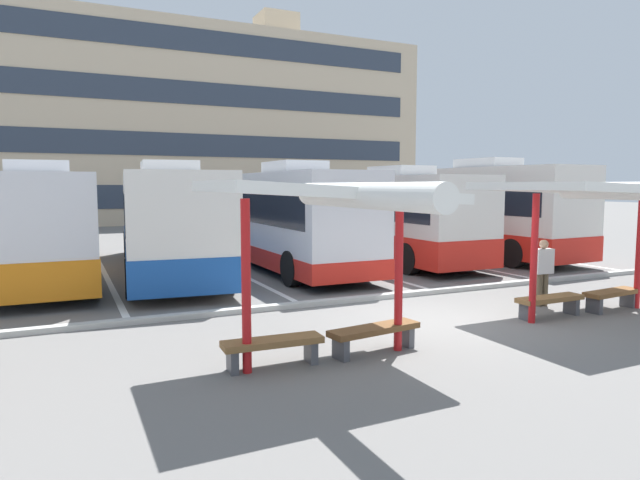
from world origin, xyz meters
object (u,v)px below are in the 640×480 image
(coach_bus_1, at_px, (167,222))
(bench_2, at_px, (374,333))
(coach_bus_3, at_px, (381,218))
(waiting_shelter_2, at_px, (604,192))
(bench_4, at_px, (612,295))
(waiting_passenger_0, at_px, (543,269))
(coach_bus_2, at_px, (279,218))
(waiting_shelter_1, at_px, (335,198))
(bench_1, at_px, (273,346))
(bench_3, at_px, (550,302))
(coach_bus_4, at_px, (462,211))
(coach_bus_0, at_px, (43,226))

(coach_bus_1, bearing_deg, bench_2, -81.42)
(coach_bus_3, relative_size, waiting_shelter_2, 2.03)
(bench_4, bearing_deg, waiting_passenger_0, 138.28)
(coach_bus_2, distance_m, waiting_shelter_2, 10.52)
(bench_2, bearing_deg, waiting_shelter_1, -161.26)
(coach_bus_2, height_order, bench_1, coach_bus_2)
(bench_1, bearing_deg, bench_3, 4.93)
(coach_bus_3, height_order, coach_bus_4, coach_bus_4)
(waiting_shelter_1, xyz_separation_m, bench_2, (0.90, 0.31, -2.27))
(bench_3, bearing_deg, coach_bus_4, 60.21)
(bench_1, bearing_deg, bench_2, -0.53)
(bench_1, bearing_deg, coach_bus_1, 88.83)
(bench_4, bearing_deg, bench_1, -176.84)
(coach_bus_3, height_order, waiting_passenger_0, coach_bus_3)
(coach_bus_0, xyz_separation_m, bench_2, (5.18, -10.63, -1.24))
(bench_1, height_order, bench_2, same)
(waiting_shelter_1, relative_size, waiting_shelter_2, 0.83)
(coach_bus_3, bearing_deg, bench_3, -99.66)
(coach_bus_2, height_order, bench_3, coach_bus_2)
(coach_bus_2, bearing_deg, coach_bus_0, 175.02)
(waiting_shelter_2, bearing_deg, bench_3, 152.37)
(coach_bus_3, distance_m, bench_1, 12.95)
(bench_3, distance_m, bench_4, 1.80)
(coach_bus_2, relative_size, coach_bus_3, 1.05)
(waiting_shelter_1, height_order, bench_3, waiting_shelter_1)
(coach_bus_4, relative_size, bench_3, 6.87)
(waiting_shelter_2, relative_size, waiting_passenger_0, 3.25)
(waiting_shelter_2, bearing_deg, waiting_passenger_0, 98.14)
(waiting_shelter_2, xyz_separation_m, waiting_passenger_0, (-0.19, 1.34, -1.77))
(coach_bus_1, relative_size, bench_4, 7.44)
(bench_4, bearing_deg, coach_bus_3, 91.10)
(coach_bus_4, height_order, waiting_shelter_2, coach_bus_4)
(coach_bus_1, relative_size, coach_bus_3, 1.17)
(coach_bus_0, relative_size, waiting_shelter_2, 2.11)
(waiting_shelter_1, bearing_deg, waiting_passenger_0, 15.63)
(coach_bus_2, bearing_deg, bench_1, -111.47)
(coach_bus_2, relative_size, bench_4, 6.70)
(coach_bus_1, xyz_separation_m, bench_2, (1.59, -10.51, -1.27))
(waiting_shelter_2, bearing_deg, waiting_shelter_1, -176.39)
(bench_1, bearing_deg, coach_bus_0, 107.65)
(coach_bus_1, xyz_separation_m, waiting_shelter_1, (0.69, -10.82, 1.00))
(coach_bus_0, bearing_deg, waiting_shelter_1, -68.64)
(coach_bus_2, height_order, waiting_passenger_0, coach_bus_2)
(bench_1, bearing_deg, waiting_passenger_0, 11.29)
(coach_bus_3, height_order, waiting_shelter_1, coach_bus_3)
(coach_bus_1, height_order, bench_1, coach_bus_1)
(coach_bus_4, distance_m, bench_2, 14.39)
(coach_bus_3, bearing_deg, bench_1, -128.75)
(bench_1, distance_m, waiting_shelter_2, 7.71)
(coach_bus_2, bearing_deg, bench_4, -65.56)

